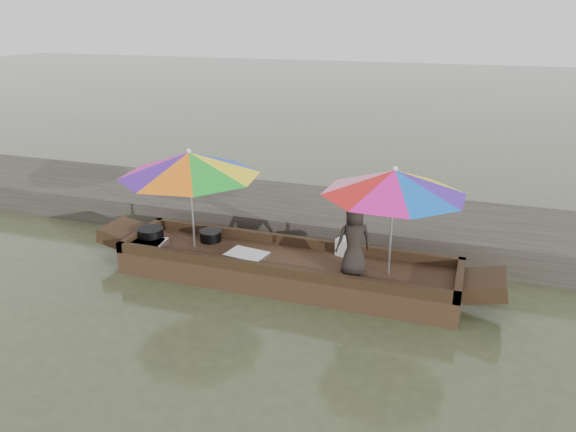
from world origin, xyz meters
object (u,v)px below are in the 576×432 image
(tray_crayfish, at_px, (146,244))
(umbrella_stern, at_px, (392,222))
(charcoal_grill, at_px, (211,236))
(umbrella_bow, at_px, (192,199))
(tray_scallop, at_px, (247,255))
(vendor, at_px, (354,240))
(supply_bag, at_px, (347,247))
(boat_hull, at_px, (286,270))
(cooking_pot, at_px, (151,235))

(tray_crayfish, bearing_deg, umbrella_stern, 3.88)
(charcoal_grill, xyz_separation_m, umbrella_bow, (-0.13, -0.30, 0.70))
(tray_crayfish, bearing_deg, charcoal_grill, 33.22)
(tray_scallop, relative_size, vendor, 0.59)
(supply_bag, height_order, vendor, vendor)
(charcoal_grill, xyz_separation_m, supply_bag, (2.18, 0.15, 0.05))
(tray_crayfish, relative_size, charcoal_grill, 1.76)
(tray_scallop, height_order, supply_bag, supply_bag)
(boat_hull, xyz_separation_m, cooking_pot, (-2.26, -0.03, 0.28))
(charcoal_grill, height_order, umbrella_stern, umbrella_stern)
(supply_bag, bearing_deg, cooking_pot, -171.04)
(tray_scallop, bearing_deg, cooking_pot, 177.56)
(umbrella_stern, bearing_deg, tray_scallop, -177.11)
(cooking_pot, bearing_deg, umbrella_stern, 0.51)
(tray_crayfish, xyz_separation_m, umbrella_stern, (3.72, 0.25, 0.73))
(tray_crayfish, bearing_deg, umbrella_bow, 19.73)
(tray_crayfish, distance_m, supply_bag, 3.10)
(boat_hull, distance_m, tray_crayfish, 2.24)
(boat_hull, distance_m, tray_scallop, 0.62)
(tray_crayfish, height_order, supply_bag, supply_bag)
(boat_hull, bearing_deg, tray_scallop, -169.64)
(tray_scallop, bearing_deg, tray_crayfish, -174.86)
(vendor, relative_size, umbrella_bow, 0.48)
(boat_hull, relative_size, supply_bag, 17.94)
(cooking_pot, distance_m, umbrella_bow, 1.01)
(supply_bag, xyz_separation_m, vendor, (0.23, -0.58, 0.38))
(cooking_pot, bearing_deg, supply_bag, 8.96)
(supply_bag, height_order, umbrella_bow, umbrella_bow)
(boat_hull, relative_size, umbrella_bow, 2.37)
(umbrella_stern, bearing_deg, vendor, -164.74)
(umbrella_bow, bearing_deg, supply_bag, 11.00)
(tray_crayfish, distance_m, vendor, 3.28)
(cooking_pot, xyz_separation_m, supply_bag, (3.07, 0.48, 0.02))
(vendor, height_order, umbrella_stern, umbrella_stern)
(tray_scallop, distance_m, charcoal_grill, 0.89)
(cooking_pot, xyz_separation_m, umbrella_bow, (0.75, 0.03, 0.67))
(umbrella_stern, bearing_deg, charcoal_grill, 174.14)
(umbrella_bow, bearing_deg, tray_crayfish, -160.27)
(cooking_pot, relative_size, charcoal_grill, 1.21)
(tray_scallop, relative_size, umbrella_stern, 0.30)
(supply_bag, bearing_deg, boat_hull, -150.88)
(umbrella_stern, bearing_deg, cooking_pot, -179.49)
(tray_crayfish, xyz_separation_m, charcoal_grill, (0.84, 0.55, 0.03))
(supply_bag, bearing_deg, umbrella_bow, -169.00)
(tray_crayfish, bearing_deg, vendor, 2.16)
(cooking_pot, distance_m, supply_bag, 3.11)
(cooking_pot, height_order, tray_scallop, cooking_pot)
(cooking_pot, bearing_deg, vendor, -1.68)
(tray_crayfish, xyz_separation_m, vendor, (3.24, 0.12, 0.46))
(umbrella_bow, bearing_deg, umbrella_stern, 0.00)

